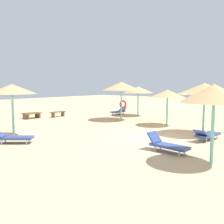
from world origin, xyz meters
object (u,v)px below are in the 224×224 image
Objects in this scene: lounger_3 at (119,111)px; lounger_4 at (13,137)px; lounger_1 at (207,135)px; lounger_2 at (167,145)px; bench_1 at (33,115)px; bench_0 at (58,113)px; parasol_4 at (12,89)px; parasol_5 at (121,86)px; parasol_2 at (214,94)px; parasol_1 at (205,89)px; parasol_3 at (138,90)px; bench_2 at (30,114)px; parasol_6 at (167,94)px.

lounger_3 reaches higher than lounger_4.
lounger_2 is (-3.40, 0.51, 0.01)m from lounger_1.
bench_1 is at bearing 152.98° from lounger_3.
bench_0 is (4.47, 13.22, 0.02)m from lounger_2.
bench_0 is (7.19, 5.32, -2.31)m from parasol_4.
parasol_5 is at bearing 49.46° from lounger_2.
parasol_2 is at bearing -77.71° from parasol_4.
lounger_3 is (4.68, 10.00, -2.35)m from parasol_1.
bench_2 is (-7.36, 6.20, -2.06)m from parasol_3.
parasol_4 is 1.94× the size of bench_0.
parasol_2 is 1.53× the size of lounger_3.
parasol_6 reaches higher than lounger_4.
parasol_6 reaches higher than bench_0.
parasol_3 is 10.91m from lounger_1.
lounger_4 is at bearing -173.48° from parasol_3.
parasol_3 is at bearing -37.78° from bench_1.
lounger_1 is (6.12, -8.41, -2.34)m from parasol_4.
lounger_3 is (3.01, 2.65, -2.44)m from parasol_5.
parasol_2 reaches higher than parasol_6.
lounger_3 reaches higher than lounger_1.
lounger_2 is 7.48m from lounger_4.
lounger_2 is at bearing -140.05° from parasol_3.
parasol_1 is 2.02× the size of bench_0.
parasol_4 reaches higher than lounger_1.
bench_0 is at bearing 91.42° from parasol_1.
parasol_1 is 1.59× the size of lounger_3.
bench_1 is (-7.14, 3.64, 0.03)m from lounger_3.
bench_0 is 1.00× the size of bench_1.
parasol_6 is at bearing 63.72° from parasol_1.
bench_1 is (-2.46, 13.64, -2.32)m from parasol_1.
bench_1 is at bearing 80.41° from lounger_2.
parasol_5 is at bearing 54.01° from parasol_2.
bench_0 is at bearing -27.78° from bench_2.
parasol_4 is 0.94× the size of parasol_5.
parasol_5 is (-3.25, -0.58, 0.35)m from parasol_3.
lounger_3 is 1.03× the size of lounger_4.
parasol_2 is 1.95× the size of bench_1.
bench_2 is at bearing 149.91° from lounger_3.
parasol_4 is 1.58× the size of lounger_4.
parasol_3 is at bearing 10.11° from parasol_5.
bench_0 is (7.95, 6.59, 0.04)m from lounger_4.
lounger_2 is 14.05m from bench_1.
parasol_6 is 10.20m from bench_0.
parasol_3 is 3.32m from parasol_5.
lounger_1 is 1.04× the size of lounger_2.
parasol_1 is 10.73m from lounger_4.
lounger_2 is (2.72, -7.90, -2.33)m from parasol_4.
lounger_1 is 14.88m from bench_2.
parasol_5 reaches higher than bench_1.
bench_0 is at bearing 71.30° from lounger_2.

